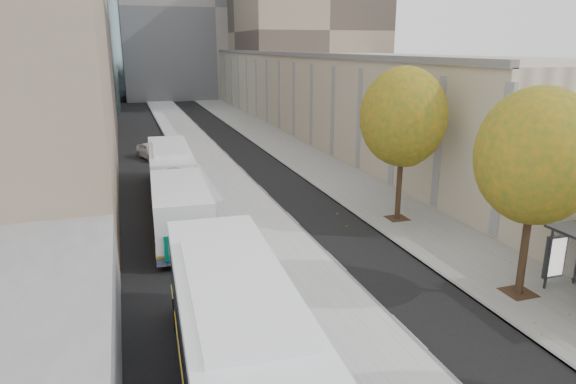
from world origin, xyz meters
name	(u,v)px	position (x,y,z in m)	size (l,w,h in m)	color
bus_platform	(215,173)	(-3.88, 35.00, 0.07)	(4.25, 150.00, 0.15)	#B2B2B2
sidewalk	(318,166)	(4.12, 35.00, 0.04)	(4.75, 150.00, 0.08)	slate
building_tan	(320,84)	(15.50, 64.00, 4.00)	(18.00, 92.00, 8.00)	gray
building_far_block	(206,11)	(6.00, 96.00, 15.00)	(30.00, 18.00, 30.00)	gray
tree_c	(537,156)	(3.60, 13.00, 5.25)	(4.20, 4.20, 7.28)	black
tree_d	(403,117)	(3.60, 22.00, 5.47)	(4.40, 4.40, 7.60)	black
bus_far	(174,184)	(-7.47, 27.28, 1.54)	(3.22, 17.04, 2.83)	white
distant_car	(151,151)	(-7.86, 41.96, 0.64)	(1.52, 3.78, 1.29)	silver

